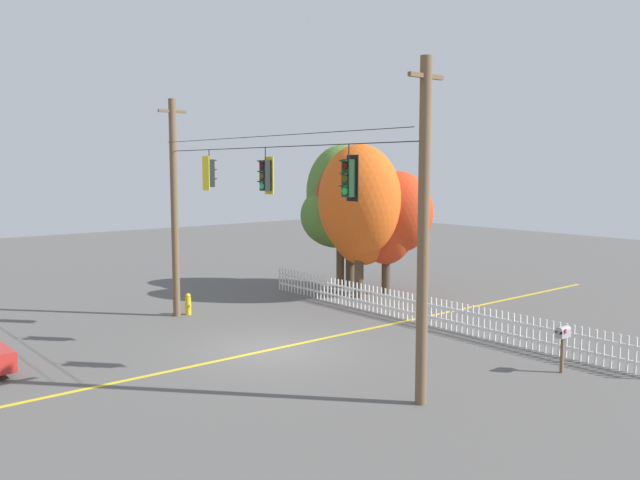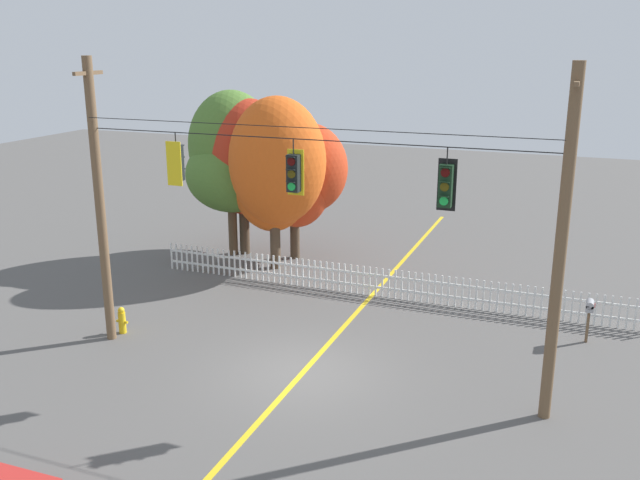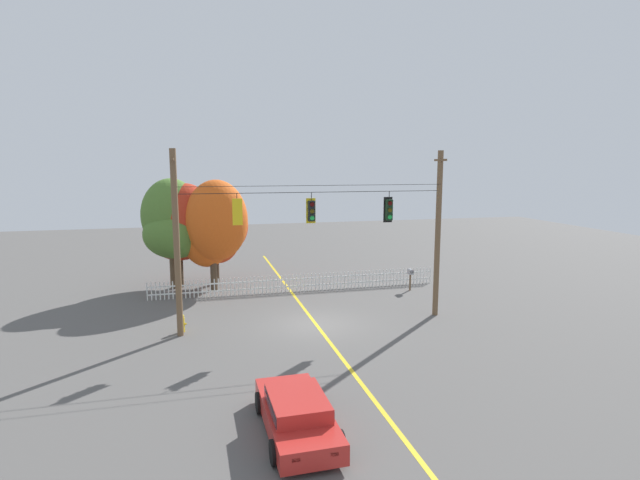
% 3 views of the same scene
% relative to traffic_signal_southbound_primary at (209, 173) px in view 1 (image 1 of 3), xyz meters
% --- Properties ---
extents(ground, '(80.00, 80.00, 0.00)m').
position_rel_traffic_signal_southbound_primary_xyz_m(ground, '(3.51, 0.01, -5.37)').
color(ground, '#565451').
extents(lane_centerline_stripe, '(0.16, 36.00, 0.01)m').
position_rel_traffic_signal_southbound_primary_xyz_m(lane_centerline_stripe, '(3.51, 0.01, -5.37)').
color(lane_centerline_stripe, gold).
rests_on(lane_centerline_stripe, ground).
extents(signal_support_span, '(12.45, 1.10, 8.05)m').
position_rel_traffic_signal_southbound_primary_xyz_m(signal_support_span, '(3.51, 0.01, -1.26)').
color(signal_support_span, brown).
rests_on(signal_support_span, ground).
extents(traffic_signal_southbound_primary, '(0.43, 0.38, 1.37)m').
position_rel_traffic_signal_southbound_primary_xyz_m(traffic_signal_southbound_primary, '(0.00, 0.00, 0.00)').
color(traffic_signal_southbound_primary, black).
extents(traffic_signal_westbound_side, '(0.43, 0.38, 1.41)m').
position_rel_traffic_signal_southbound_primary_xyz_m(traffic_signal_westbound_side, '(3.31, 0.02, -0.05)').
color(traffic_signal_westbound_side, black).
extents(traffic_signal_eastbound_side, '(0.43, 0.38, 1.47)m').
position_rel_traffic_signal_southbound_primary_xyz_m(traffic_signal_eastbound_side, '(7.04, 0.02, -0.08)').
color(traffic_signal_eastbound_side, black).
extents(white_picket_fence, '(17.00, 0.06, 1.02)m').
position_rel_traffic_signal_southbound_primary_xyz_m(white_picket_fence, '(3.98, 6.20, -4.86)').
color(white_picket_fence, white).
rests_on(white_picket_fence, ground).
extents(autumn_maple_near_fence, '(3.77, 3.64, 6.60)m').
position_rel_traffic_signal_southbound_primary_xyz_m(autumn_maple_near_fence, '(-3.07, 8.61, -1.37)').
color(autumn_maple_near_fence, brown).
rests_on(autumn_maple_near_fence, ground).
extents(autumn_maple_mid, '(4.01, 3.88, 6.31)m').
position_rel_traffic_signal_southbound_primary_xyz_m(autumn_maple_mid, '(-2.51, 8.96, -1.66)').
color(autumn_maple_mid, '#473828').
rests_on(autumn_maple_mid, ground).
extents(autumn_oak_far_east, '(4.04, 3.89, 6.54)m').
position_rel_traffic_signal_southbound_primary_xyz_m(autumn_oak_far_east, '(-0.85, 7.83, -1.43)').
color(autumn_oak_far_east, '#473828').
rests_on(autumn_oak_far_east, ground).
extents(autumn_maple_far_west, '(3.28, 3.07, 5.41)m').
position_rel_traffic_signal_southbound_primary_xyz_m(autumn_maple_far_west, '(-0.29, 9.19, -1.94)').
color(autumn_maple_far_west, '#473828').
rests_on(autumn_maple_far_west, ground).
extents(fire_hydrant, '(0.38, 0.22, 0.82)m').
position_rel_traffic_signal_southbound_primary_xyz_m(fire_hydrant, '(-2.51, 0.45, -4.97)').
color(fire_hydrant, gold).
rests_on(fire_hydrant, ground).
extents(roadside_mailbox, '(0.25, 0.44, 1.29)m').
position_rel_traffic_signal_southbound_primary_xyz_m(roadside_mailbox, '(10.43, 4.78, -4.32)').
color(roadside_mailbox, brown).
rests_on(roadside_mailbox, ground).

